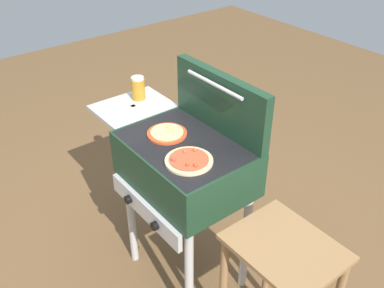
# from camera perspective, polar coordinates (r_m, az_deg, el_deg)

# --- Properties ---
(ground_plane) EXTENTS (8.00, 8.00, 0.00)m
(ground_plane) POSITION_cam_1_polar(r_m,az_deg,el_deg) (2.69, -0.68, -16.15)
(ground_plane) COLOR brown
(grill) EXTENTS (0.96, 0.53, 0.90)m
(grill) POSITION_cam_1_polar(r_m,az_deg,el_deg) (2.18, -1.13, -2.92)
(grill) COLOR #193823
(grill) RESTS_ON ground_plane
(grill_lid_open) EXTENTS (0.63, 0.08, 0.30)m
(grill_lid_open) POSITION_cam_1_polar(r_m,az_deg,el_deg) (2.14, 3.73, 5.47)
(grill_lid_open) COLOR #193823
(grill_lid_open) RESTS_ON grill
(pizza_pepperoni) EXTENTS (0.22, 0.22, 0.03)m
(pizza_pepperoni) POSITION_cam_1_polar(r_m,az_deg,el_deg) (1.96, -0.42, -2.15)
(pizza_pepperoni) COLOR beige
(pizza_pepperoni) RESTS_ON grill
(pizza_cheese) EXTENTS (0.20, 0.20, 0.03)m
(pizza_cheese) POSITION_cam_1_polar(r_m,az_deg,el_deg) (2.16, -3.26, 1.45)
(pizza_cheese) COLOR #C64723
(pizza_cheese) RESTS_ON grill
(sauce_jar) EXTENTS (0.08, 0.08, 0.13)m
(sauce_jar) POSITION_cam_1_polar(r_m,az_deg,el_deg) (2.49, -7.05, 7.26)
(sauce_jar) COLOR #B77A1E
(sauce_jar) RESTS_ON grill
(prep_table) EXTENTS (0.44, 0.36, 0.75)m
(prep_table) POSITION_cam_1_polar(r_m,az_deg,el_deg) (1.98, 11.42, -17.15)
(prep_table) COLOR olive
(prep_table) RESTS_ON ground_plane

